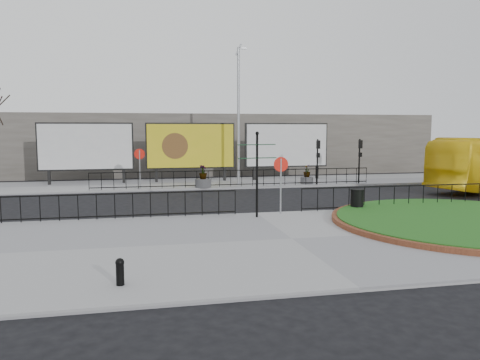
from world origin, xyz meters
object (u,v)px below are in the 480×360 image
object	(u,v)px
lamp_post	(239,113)
bollard	(120,270)
planter_b	(203,180)
billboard_mid	(191,146)
fingerpost_sign	(257,166)
planter_c	(307,177)
litter_bin	(357,200)

from	to	relation	value
lamp_post	bollard	xyz separation A→B (m)	(-6.96, -19.66, -4.35)
bollard	planter_b	distance (m)	18.58
billboard_mid	fingerpost_sign	bearing A→B (deg)	-84.75
lamp_post	bollard	bearing A→B (deg)	-109.50
billboard_mid	fingerpost_sign	world-z (taller)	billboard_mid
fingerpost_sign	planter_c	world-z (taller)	fingerpost_sign
lamp_post	fingerpost_sign	xyz separation A→B (m)	(-1.72, -12.00, -2.55)
billboard_mid	lamp_post	distance (m)	4.23
bollard	litter_bin	xyz separation A→B (m)	(9.95, 8.06, 0.15)
lamp_post	litter_bin	xyz separation A→B (m)	(2.99, -11.60, -4.20)
billboard_mid	fingerpost_sign	distance (m)	14.03
lamp_post	billboard_mid	bearing A→B (deg)	146.75
billboard_mid	planter_b	xyz separation A→B (m)	(0.39, -3.57, -2.00)
planter_b	planter_c	xyz separation A→B (m)	(7.11, 0.60, -0.01)
billboard_mid	planter_b	world-z (taller)	billboard_mid
billboard_mid	planter_c	distance (m)	8.32
litter_bin	planter_c	distance (m)	10.70
billboard_mid	lamp_post	size ratio (longest dim) A/B	0.67
lamp_post	bollard	distance (m)	21.30
bollard	planter_c	world-z (taller)	planter_c
lamp_post	planter_c	distance (m)	6.26
billboard_mid	bollard	world-z (taller)	billboard_mid
billboard_mid	lamp_post	world-z (taller)	lamp_post
litter_bin	planter_c	world-z (taller)	planter_c
fingerpost_sign	bollard	size ratio (longest dim) A/B	5.47
planter_c	lamp_post	bearing A→B (deg)	167.42
planter_b	billboard_mid	bearing A→B (deg)	96.22
lamp_post	litter_bin	distance (m)	12.69
billboard_mid	bollard	bearing A→B (deg)	-100.36
lamp_post	fingerpost_sign	world-z (taller)	lamp_post
litter_bin	lamp_post	bearing A→B (deg)	104.47
bollard	planter_c	xyz separation A→B (m)	(11.45, 18.66, 0.11)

